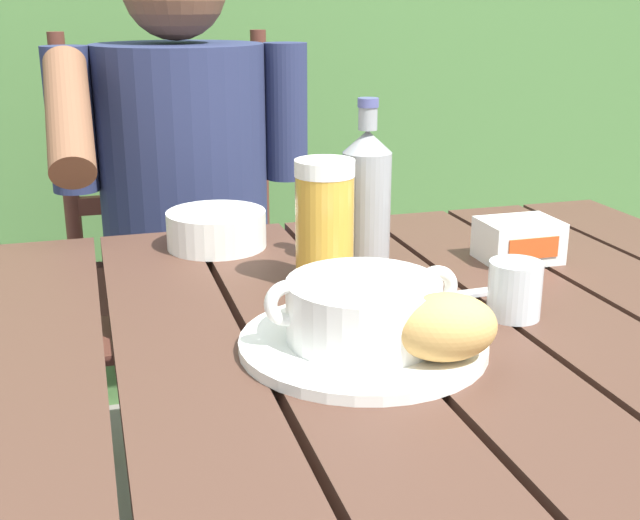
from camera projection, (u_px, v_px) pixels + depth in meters
The scene contains 13 objects.
dining_table at pixel (315, 404), 0.93m from camera, with size 1.34×0.92×0.76m.
hedge_backdrop at pixel (140, 16), 2.34m from camera, with size 3.75×0.90×2.77m.
chair_near_diner at pixel (181, 287), 1.79m from camera, with size 0.47×0.45×1.05m.
person_eating at pixel (187, 209), 1.54m from camera, with size 0.48×0.47×1.24m.
serving_plate at pixel (363, 343), 0.86m from camera, with size 0.27×0.27×0.01m.
soup_bowl at pixel (363, 308), 0.85m from camera, with size 0.21×0.16×0.07m.
bread_roll at pixel (444, 327), 0.80m from camera, with size 0.12×0.09×0.07m.
beer_glass at pixel (325, 224), 1.03m from camera, with size 0.08×0.08×0.17m.
beer_bottle at pixel (366, 197), 1.10m from camera, with size 0.07×0.07×0.23m.
water_glass_small at pixel (515, 290), 0.94m from camera, with size 0.06×0.06×0.07m.
butter_tub at pixel (519, 240), 1.15m from camera, with size 0.11×0.08×0.06m.
table_knife at pixel (431, 298), 1.00m from camera, with size 0.15×0.03×0.01m.
diner_bowl at pixel (216, 229), 1.21m from camera, with size 0.15×0.15×0.06m.
Camera 1 is at (-0.23, -0.80, 1.11)m, focal length 45.24 mm.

